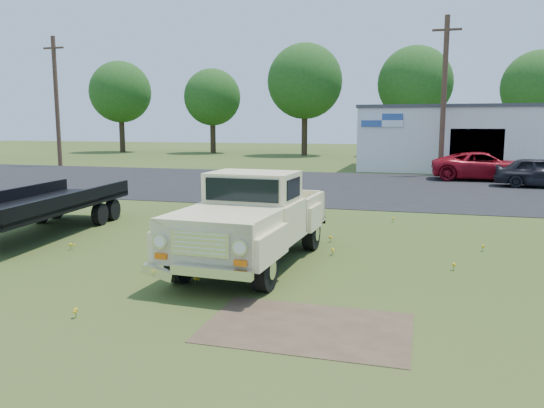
{
  "coord_description": "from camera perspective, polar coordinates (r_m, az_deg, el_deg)",
  "views": [
    {
      "loc": [
        3.05,
        -10.29,
        2.97
      ],
      "look_at": [
        -0.19,
        1.0,
        1.19
      ],
      "focal_mm": 35.0,
      "sensor_mm": 36.0,
      "label": 1
    }
  ],
  "objects": [
    {
      "name": "flatbed_trailer",
      "position": [
        15.69,
        -23.69,
        0.36
      ],
      "size": [
        2.95,
        6.93,
        1.84
      ],
      "primitive_type": null,
      "rotation": [
        0.0,
        0.0,
        0.11
      ],
      "color": "black",
      "rests_on": "ground"
    },
    {
      "name": "treeline_e",
      "position": [
        50.19,
        26.77,
        11.14
      ],
      "size": [
        6.08,
        6.08,
        9.04
      ],
      "color": "#322517",
      "rests_on": "ground"
    },
    {
      "name": "treeline_d",
      "position": [
        50.94,
        15.13,
        12.41
      ],
      "size": [
        6.72,
        6.72,
        10.0
      ],
      "color": "#322517",
      "rests_on": "ground"
    },
    {
      "name": "treeline_c",
      "position": [
        51.16,
        3.56,
        13.02
      ],
      "size": [
        7.04,
        7.04,
        10.47
      ],
      "color": "#322517",
      "rests_on": "ground"
    },
    {
      "name": "utility_pole_mid",
      "position": [
        32.35,
        18.0,
        11.08
      ],
      "size": [
        1.6,
        0.3,
        9.0
      ],
      "color": "#3F291D",
      "rests_on": "ground"
    },
    {
      "name": "treeline_a",
      "position": [
        59.2,
        -16.0,
        11.49
      ],
      "size": [
        6.4,
        6.4,
        9.52
      ],
      "color": "#322517",
      "rests_on": "ground"
    },
    {
      "name": "utility_pole_west",
      "position": [
        40.9,
        -22.16,
        10.26
      ],
      "size": [
        1.6,
        0.3,
        9.0
      ],
      "color": "#3F291D",
      "rests_on": "ground"
    },
    {
      "name": "asphalt_lot",
      "position": [
        25.65,
        9.06,
        1.84
      ],
      "size": [
        90.0,
        14.0,
        0.02
      ],
      "primitive_type": "cube",
      "color": "black",
      "rests_on": "ground"
    },
    {
      "name": "dirt_patch_b",
      "position": [
        14.99,
        -4.04,
        -2.85
      ],
      "size": [
        2.2,
        1.6,
        0.01
      ],
      "primitive_type": "cube",
      "color": "#473626",
      "rests_on": "ground"
    },
    {
      "name": "dark_sedan",
      "position": [
        27.91,
        27.02,
        3.02
      ],
      "size": [
        4.29,
        2.03,
        1.42
      ],
      "primitive_type": "imported",
      "rotation": [
        0.0,
        0.0,
        1.48
      ],
      "color": "black",
      "rests_on": "ground"
    },
    {
      "name": "red_pickup",
      "position": [
        30.27,
        21.81,
        3.76
      ],
      "size": [
        5.34,
        2.49,
        1.48
      ],
      "primitive_type": "imported",
      "rotation": [
        0.0,
        0.0,
        1.58
      ],
      "color": "maroon",
      "rests_on": "ground"
    },
    {
      "name": "commercial_building",
      "position": [
        37.41,
        20.66,
        6.72
      ],
      "size": [
        14.2,
        8.2,
        4.15
      ],
      "color": "silver",
      "rests_on": "ground"
    },
    {
      "name": "vintage_pickup_truck",
      "position": [
        11.21,
        -2.02,
        -1.55
      ],
      "size": [
        2.37,
        5.57,
        1.99
      ],
      "primitive_type": null,
      "rotation": [
        0.0,
        0.0,
        -0.04
      ],
      "color": "beige",
      "rests_on": "ground"
    },
    {
      "name": "ground",
      "position": [
        11.14,
        -0.49,
        -6.85
      ],
      "size": [
        140.0,
        140.0,
        0.0
      ],
      "primitive_type": "plane",
      "color": "#324917",
      "rests_on": "ground"
    },
    {
      "name": "dirt_patch_a",
      "position": [
        8.03,
        3.81,
        -13.12
      ],
      "size": [
        3.0,
        2.0,
        0.01
      ],
      "primitive_type": "cube",
      "color": "#473626",
      "rests_on": "ground"
    },
    {
      "name": "treeline_b",
      "position": [
        55.51,
        -6.44,
        11.33
      ],
      "size": [
        5.76,
        5.76,
        8.57
      ],
      "color": "#322517",
      "rests_on": "ground"
    }
  ]
}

